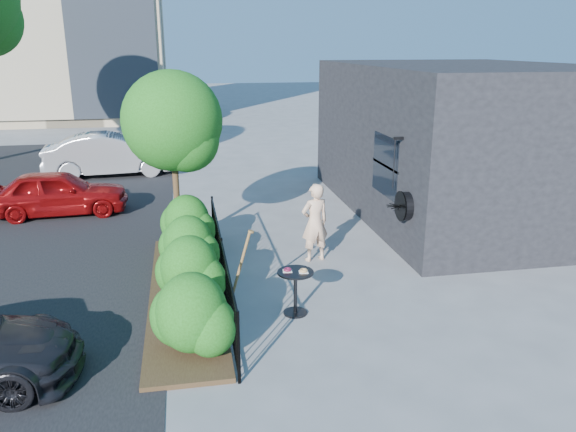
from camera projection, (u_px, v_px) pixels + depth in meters
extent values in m
plane|color=gray|center=(301.00, 287.00, 10.86)|extent=(120.00, 120.00, 0.00)
cube|color=black|center=(462.00, 139.00, 15.48)|extent=(6.00, 9.00, 4.00)
cube|color=black|center=(386.00, 166.00, 13.03)|extent=(0.04, 1.60, 1.40)
cube|color=black|center=(386.00, 166.00, 13.03)|extent=(0.05, 1.70, 0.06)
cylinder|color=black|center=(405.00, 206.00, 11.77)|extent=(0.18, 0.60, 0.60)
cylinder|color=black|center=(400.00, 206.00, 11.75)|extent=(0.03, 0.64, 0.64)
cube|color=black|center=(399.00, 138.00, 11.84)|extent=(0.25, 0.06, 0.06)
cylinder|color=black|center=(394.00, 164.00, 11.99)|extent=(0.02, 0.02, 1.05)
cylinder|color=black|center=(239.00, 348.00, 7.62)|extent=(0.05, 0.05, 1.10)
cylinder|color=black|center=(222.00, 266.00, 10.44)|extent=(0.05, 0.05, 1.10)
cylinder|color=black|center=(213.00, 219.00, 13.26)|extent=(0.05, 0.05, 1.10)
cube|color=black|center=(221.00, 240.00, 10.29)|extent=(0.03, 6.00, 0.03)
cube|color=black|center=(223.00, 288.00, 10.57)|extent=(0.03, 6.00, 0.03)
cylinder|color=black|center=(238.00, 344.00, 7.71)|extent=(0.02, 0.02, 1.04)
cylinder|color=black|center=(236.00, 337.00, 7.90)|extent=(0.02, 0.02, 1.04)
cylinder|color=black|center=(235.00, 330.00, 8.09)|extent=(0.02, 0.02, 1.04)
cylinder|color=black|center=(234.00, 324.00, 8.27)|extent=(0.02, 0.02, 1.04)
cylinder|color=black|center=(232.00, 318.00, 8.46)|extent=(0.02, 0.02, 1.04)
cylinder|color=black|center=(231.00, 312.00, 8.65)|extent=(0.02, 0.02, 1.04)
cylinder|color=black|center=(230.00, 306.00, 8.84)|extent=(0.02, 0.02, 1.04)
cylinder|color=black|center=(229.00, 300.00, 9.03)|extent=(0.02, 0.02, 1.04)
cylinder|color=black|center=(228.00, 295.00, 9.21)|extent=(0.02, 0.02, 1.04)
cylinder|color=black|center=(227.00, 290.00, 9.40)|extent=(0.02, 0.02, 1.04)
cylinder|color=black|center=(226.00, 285.00, 9.59)|extent=(0.02, 0.02, 1.04)
cylinder|color=black|center=(225.00, 281.00, 9.78)|extent=(0.02, 0.02, 1.04)
cylinder|color=black|center=(224.00, 276.00, 9.97)|extent=(0.02, 0.02, 1.04)
cylinder|color=black|center=(223.00, 272.00, 10.15)|extent=(0.02, 0.02, 1.04)
cylinder|color=black|center=(223.00, 268.00, 10.34)|extent=(0.02, 0.02, 1.04)
cylinder|color=black|center=(222.00, 264.00, 10.53)|extent=(0.02, 0.02, 1.04)
cylinder|color=black|center=(221.00, 260.00, 10.72)|extent=(0.02, 0.02, 1.04)
cylinder|color=black|center=(220.00, 256.00, 10.91)|extent=(0.02, 0.02, 1.04)
cylinder|color=black|center=(220.00, 253.00, 11.09)|extent=(0.02, 0.02, 1.04)
cylinder|color=black|center=(219.00, 249.00, 11.28)|extent=(0.02, 0.02, 1.04)
cylinder|color=black|center=(218.00, 246.00, 11.47)|extent=(0.02, 0.02, 1.04)
cylinder|color=black|center=(218.00, 243.00, 11.66)|extent=(0.02, 0.02, 1.04)
cylinder|color=black|center=(217.00, 240.00, 11.85)|extent=(0.02, 0.02, 1.04)
cylinder|color=black|center=(216.00, 236.00, 12.03)|extent=(0.02, 0.02, 1.04)
cylinder|color=black|center=(216.00, 234.00, 12.22)|extent=(0.02, 0.02, 1.04)
cylinder|color=black|center=(215.00, 231.00, 12.41)|extent=(0.02, 0.02, 1.04)
cylinder|color=black|center=(215.00, 228.00, 12.60)|extent=(0.02, 0.02, 1.04)
cylinder|color=black|center=(214.00, 225.00, 12.79)|extent=(0.02, 0.02, 1.04)
cylinder|color=black|center=(213.00, 223.00, 12.97)|extent=(0.02, 0.02, 1.04)
cylinder|color=black|center=(213.00, 220.00, 13.16)|extent=(0.02, 0.02, 1.04)
cube|color=#382616|center=(185.00, 294.00, 10.46)|extent=(1.30, 6.00, 0.08)
ellipsoid|color=#1D5413|center=(192.00, 315.00, 8.22)|extent=(1.10, 1.10, 1.24)
ellipsoid|color=#1D5413|center=(190.00, 273.00, 9.72)|extent=(1.10, 1.10, 1.24)
ellipsoid|color=#1D5413|center=(188.00, 244.00, 11.13)|extent=(1.10, 1.10, 1.24)
ellipsoid|color=#1D5413|center=(187.00, 223.00, 12.45)|extent=(1.10, 1.10, 1.24)
cylinder|color=#3F2B19|center=(177.00, 196.00, 12.74)|extent=(0.14, 0.14, 2.40)
sphere|color=#1D5413|center=(172.00, 124.00, 12.25)|extent=(2.20, 2.20, 2.20)
sphere|color=#1D5413|center=(187.00, 140.00, 12.22)|extent=(1.43, 1.43, 1.43)
cylinder|color=black|center=(295.00, 272.00, 9.56)|extent=(0.63, 0.63, 0.03)
cylinder|color=black|center=(295.00, 293.00, 9.68)|extent=(0.06, 0.06, 0.75)
cylinder|color=black|center=(295.00, 313.00, 9.79)|extent=(0.42, 0.42, 0.03)
cube|color=white|center=(287.00, 271.00, 9.57)|extent=(0.18, 0.18, 0.01)
cube|color=white|center=(304.00, 272.00, 9.53)|extent=(0.18, 0.18, 0.01)
torus|color=#4D0C2A|center=(287.00, 270.00, 9.57)|extent=(0.14, 0.14, 0.05)
torus|color=#B07B4B|center=(304.00, 270.00, 9.53)|extent=(0.14, 0.14, 0.05)
imported|color=beige|center=(315.00, 223.00, 11.98)|extent=(0.70, 0.55, 1.71)
cylinder|color=brown|center=(240.00, 266.00, 9.82)|extent=(0.41, 0.05, 1.29)
cube|color=gray|center=(231.00, 302.00, 9.98)|extent=(0.10, 0.19, 0.27)
cylinder|color=brown|center=(251.00, 232.00, 9.67)|extent=(0.11, 0.11, 0.06)
imported|color=maroon|center=(58.00, 193.00, 15.31)|extent=(3.73, 1.70, 1.24)
imported|color=#ACABB0|center=(111.00, 154.00, 19.92)|extent=(4.71, 2.03, 1.51)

